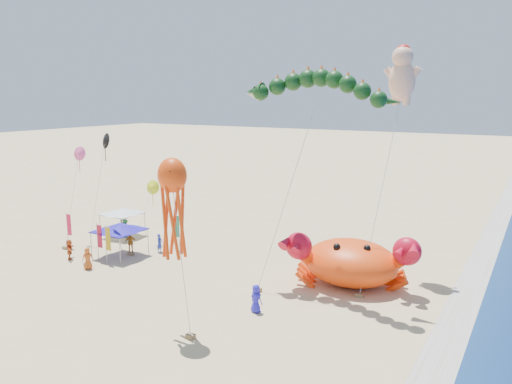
% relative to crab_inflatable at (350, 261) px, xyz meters
% --- Properties ---
extents(ground, '(320.00, 320.00, 0.00)m').
position_rel_crab_inflatable_xyz_m(ground, '(-4.43, -4.26, -1.77)').
color(ground, '#D1B784').
rests_on(ground, ground).
extents(foam_strip, '(320.00, 320.00, 0.00)m').
position_rel_crab_inflatable_xyz_m(foam_strip, '(7.57, -4.26, -1.76)').
color(foam_strip, silver).
rests_on(foam_strip, ground).
extents(crab_inflatable, '(9.17, 7.61, 4.02)m').
position_rel_crab_inflatable_xyz_m(crab_inflatable, '(0.00, 0.00, 0.00)').
color(crab_inflatable, '#FF430D').
rests_on(crab_inflatable, ground).
extents(dragon_kite, '(10.48, 3.66, 14.66)m').
position_rel_crab_inflatable_xyz_m(dragon_kite, '(-2.12, -1.95, 11.73)').
color(dragon_kite, black).
rests_on(dragon_kite, ground).
extents(cherub_kite, '(1.95, 7.58, 16.89)m').
position_rel_crab_inflatable_xyz_m(cherub_kite, '(1.75, 4.68, 13.06)').
color(cherub_kite, '#FFC09B').
rests_on(cherub_kite, ground).
extents(octopus_kite, '(2.36, 1.50, 10.00)m').
position_rel_crab_inflatable_xyz_m(octopus_kite, '(-6.12, -11.80, 5.85)').
color(octopus_kite, '#F1430C').
rests_on(octopus_kite, ground).
extents(canopy_blue, '(3.85, 3.85, 2.71)m').
position_rel_crab_inflatable_xyz_m(canopy_blue, '(-18.87, -3.56, 0.67)').
color(canopy_blue, gray).
rests_on(canopy_blue, ground).
extents(canopy_white, '(3.50, 3.50, 2.71)m').
position_rel_crab_inflatable_xyz_m(canopy_white, '(-23.14, 1.01, 0.67)').
color(canopy_white, gray).
rests_on(canopy_white, ground).
extents(feather_flags, '(9.16, 5.85, 3.20)m').
position_rel_crab_inflatable_xyz_m(feather_flags, '(-19.51, -3.64, 0.24)').
color(feather_flags, gray).
rests_on(feather_flags, ground).
extents(beachgoers, '(20.86, 9.34, 1.81)m').
position_rel_crab_inflatable_xyz_m(beachgoers, '(-18.62, -3.20, -0.90)').
color(beachgoers, '#B9541D').
rests_on(beachgoers, ground).
extents(small_kites, '(7.58, 7.88, 10.34)m').
position_rel_crab_inflatable_xyz_m(small_kites, '(-21.44, -1.80, 5.11)').
color(small_kites, '#FA53A1').
rests_on(small_kites, ground).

